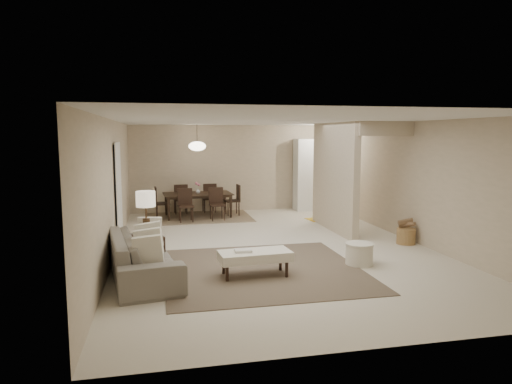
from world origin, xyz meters
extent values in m
plane|color=beige|center=(0.00, 0.00, 0.00)|extent=(9.00, 9.00, 0.00)
plane|color=white|center=(0.00, 0.00, 2.50)|extent=(9.00, 9.00, 0.00)
plane|color=tan|center=(0.00, 4.50, 1.25)|extent=(6.00, 0.00, 6.00)
plane|color=tan|center=(-3.00, 0.00, 1.25)|extent=(0.00, 9.00, 9.00)
plane|color=tan|center=(3.00, 0.00, 1.25)|extent=(0.00, 9.00, 9.00)
cube|color=tan|center=(1.80, 1.25, 1.25)|extent=(0.15, 2.50, 2.50)
cube|color=black|center=(-2.97, 0.60, 1.02)|extent=(0.04, 0.90, 2.04)
cube|color=white|center=(2.35, 4.15, 1.05)|extent=(1.20, 0.55, 2.10)
cylinder|color=white|center=(2.30, 3.20, 2.46)|extent=(0.44, 0.44, 0.05)
cube|color=brown|center=(-0.53, -1.52, 0.01)|extent=(3.20, 3.20, 0.01)
imported|color=gray|center=(-2.45, -1.52, 0.34)|extent=(2.45, 1.25, 0.68)
cube|color=silver|center=(-0.73, -1.82, 0.33)|extent=(1.16, 0.60, 0.15)
cylinder|color=black|center=(-1.20, -2.00, 0.13)|extent=(0.05, 0.05, 0.25)
cylinder|color=black|center=(-0.26, -2.00, 0.13)|extent=(0.05, 0.05, 0.25)
cylinder|color=black|center=(-1.20, -1.63, 0.13)|extent=(0.05, 0.05, 0.25)
cylinder|color=black|center=(-0.26, -1.63, 0.13)|extent=(0.05, 0.05, 0.25)
cube|color=black|center=(-2.40, -0.93, 0.27)|extent=(0.61, 0.61, 0.53)
cylinder|color=#49331F|center=(-2.40, -0.93, 0.68)|extent=(0.12, 0.12, 0.30)
cylinder|color=#49331F|center=(-2.40, -0.93, 0.96)|extent=(0.03, 0.03, 0.26)
cylinder|color=beige|center=(-2.40, -0.93, 1.16)|extent=(0.32, 0.32, 0.26)
cylinder|color=silver|center=(1.16, -1.56, 0.19)|extent=(0.48, 0.48, 0.38)
cylinder|color=#8C5F38|center=(2.75, -0.36, 0.16)|extent=(0.45, 0.45, 0.32)
cube|color=#857352|center=(-1.15, 3.64, 0.01)|extent=(2.80, 2.10, 0.01)
imported|color=black|center=(-1.15, 3.64, 0.32)|extent=(1.88, 1.13, 0.64)
imported|color=white|center=(-1.15, 3.64, 0.71)|extent=(0.15, 0.15, 0.13)
cube|color=gold|center=(2.09, 2.59, 0.01)|extent=(0.98, 0.68, 0.01)
cylinder|color=#49331F|center=(-1.15, 3.64, 2.25)|extent=(0.02, 0.02, 0.50)
ellipsoid|color=#FFEAC6|center=(-1.15, 3.64, 1.92)|extent=(0.46, 0.46, 0.25)
camera|label=1|loc=(-2.17, -8.66, 2.23)|focal=32.00mm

